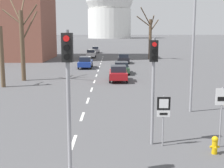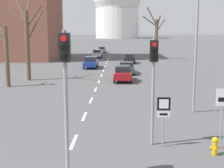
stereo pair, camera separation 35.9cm
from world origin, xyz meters
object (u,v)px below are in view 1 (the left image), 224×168
Objects in this scene: sedan_far_left at (123,58)px; street_lamp_right at (188,26)px; sedan_mid_centre at (85,62)px; sedan_near_left at (95,50)px; sedan_far_right at (121,67)px; sedan_distant_centre at (91,53)px; traffic_signal_centre_tall at (67,78)px; speed_limit_sign at (221,107)px; traffic_signal_near_right at (153,71)px; route_sign_post at (163,112)px; sedan_near_right at (118,73)px; fire_hydrant at (214,144)px.

street_lamp_right is at bearing -84.59° from sedan_far_left.
sedan_near_left is at bearing 90.30° from sedan_mid_centre.
sedan_distant_centre reaches higher than sedan_far_right.
sedan_distant_centre is (-5.29, 23.25, 0.06)m from sedan_far_right.
sedan_far_left is at bearing 50.32° from sedan_mid_centre.
speed_limit_sign is (6.39, 3.26, -1.79)m from traffic_signal_centre_tall.
traffic_signal_centre_tall reaches higher than sedan_mid_centre.
speed_limit_sign is 0.62× the size of sedan_far_right.
traffic_signal_centre_tall is at bearing -87.04° from sedan_distant_centre.
traffic_signal_near_right reaches higher than sedan_near_left.
route_sign_post is at bearing 41.70° from traffic_signal_centre_tall.
sedan_near_right is 29.53m from sedan_distant_centre.
sedan_near_right is 0.93× the size of sedan_far_right.
sedan_far_right is 1.03× the size of sedan_distant_centre.
street_lamp_right reaches higher than sedan_near_left.
sedan_near_left is 36.89m from sedan_far_right.
traffic_signal_near_right is at bearing -90.01° from sedan_far_left.
sedan_far_right is (5.10, -36.54, -0.02)m from sedan_near_left.
sedan_far_left is (0.01, 37.00, -2.67)m from traffic_signal_near_right.
traffic_signal_centre_tall reaches higher than fire_hydrant.
traffic_signal_near_right is 18.74m from sedan_near_right.
traffic_signal_centre_tall is at bearing -86.09° from sedan_mid_centre.
sedan_mid_centre is at bearing 105.90° from speed_limit_sign.
traffic_signal_centre_tall reaches higher than speed_limit_sign.
route_sign_post is 48.34m from sedan_distant_centre.
sedan_near_left is at bearing 103.67° from sedan_far_left.
sedan_near_left is at bearing 92.19° from traffic_signal_centre_tall.
traffic_signal_near_right is at bearing -84.55° from sedan_near_left.
sedan_far_right reaches higher than fire_hydrant.
sedan_far_left is 0.93× the size of sedan_far_right.
sedan_distant_centre is at bearing 99.94° from fire_hydrant.
street_lamp_right is at bearing -70.43° from sedan_mid_centre.
route_sign_post is 37.24m from sedan_far_left.
street_lamp_right is 2.18× the size of sedan_near_right.
traffic_signal_centre_tall reaches higher than sedan_distant_centre.
sedan_mid_centre is (-8.61, 24.22, -4.68)m from street_lamp_right.
sedan_distant_centre is (-4.78, 29.14, -0.03)m from sedan_near_right.
sedan_far_left is (5.83, -23.95, 0.01)m from sedan_near_left.
fire_hydrant is 0.09× the size of street_lamp_right.
sedan_near_left is (-8.77, 55.00, -4.75)m from street_lamp_right.
street_lamp_right reaches higher than sedan_mid_centre.
sedan_distant_centre is (-0.34, 17.49, -0.02)m from sedan_mid_centre.
sedan_mid_centre is 1.01× the size of sedan_far_right.
traffic_signal_centre_tall reaches higher than sedan_far_left.
sedan_far_right is (0.50, 5.90, -0.10)m from sedan_near_right.
traffic_signal_centre_tall is (-3.35, -3.63, 0.23)m from traffic_signal_near_right.
traffic_signal_near_right is at bearing -116.34° from street_lamp_right.
speed_limit_sign is at bearing 58.58° from fire_hydrant.
sedan_far_right is (-0.72, -12.58, -0.03)m from sedan_far_left.
sedan_far_left is (3.35, 40.63, -2.89)m from traffic_signal_centre_tall.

